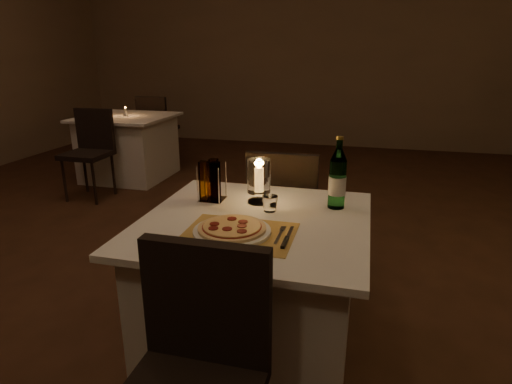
% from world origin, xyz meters
% --- Properties ---
extents(floor, '(8.00, 10.00, 0.02)m').
position_xyz_m(floor, '(0.00, 0.00, -0.01)').
color(floor, '#432515').
rests_on(floor, ground).
extents(wall_back, '(8.00, 0.02, 3.00)m').
position_xyz_m(wall_back, '(0.00, 5.01, 1.50)').
color(wall_back, '#82684B').
rests_on(wall_back, ground).
extents(main_table, '(1.00, 1.00, 0.74)m').
position_xyz_m(main_table, '(0.25, -0.21, 0.37)').
color(main_table, silver).
rests_on(main_table, ground).
extents(chair_near, '(0.42, 0.42, 0.90)m').
position_xyz_m(chair_near, '(0.25, -0.92, 0.55)').
color(chair_near, black).
rests_on(chair_near, ground).
extents(chair_far, '(0.42, 0.42, 0.90)m').
position_xyz_m(chair_far, '(0.25, 0.50, 0.55)').
color(chair_far, black).
rests_on(chair_far, ground).
extents(placemat, '(0.45, 0.34, 0.00)m').
position_xyz_m(placemat, '(0.23, -0.39, 0.74)').
color(placemat, '#B0863D').
rests_on(placemat, main_table).
extents(plate, '(0.32, 0.32, 0.01)m').
position_xyz_m(plate, '(0.20, -0.39, 0.75)').
color(plate, white).
rests_on(plate, placemat).
extents(pizza, '(0.28, 0.28, 0.02)m').
position_xyz_m(pizza, '(0.20, -0.39, 0.77)').
color(pizza, '#D8B77F').
rests_on(pizza, plate).
extents(fork, '(0.02, 0.18, 0.00)m').
position_xyz_m(fork, '(0.40, -0.36, 0.75)').
color(fork, silver).
rests_on(fork, placemat).
extents(knife, '(0.02, 0.22, 0.01)m').
position_xyz_m(knife, '(0.43, -0.42, 0.75)').
color(knife, black).
rests_on(knife, placemat).
extents(tumbler, '(0.07, 0.07, 0.07)m').
position_xyz_m(tumbler, '(0.29, -0.10, 0.78)').
color(tumbler, white).
rests_on(tumbler, main_table).
extents(water_bottle, '(0.08, 0.08, 0.34)m').
position_xyz_m(water_bottle, '(0.59, 0.03, 0.88)').
color(water_bottle, '#59A564').
rests_on(water_bottle, main_table).
extents(hurricane_candle, '(0.11, 0.11, 0.22)m').
position_xyz_m(hurricane_candle, '(0.22, 0.01, 0.87)').
color(hurricane_candle, white).
rests_on(hurricane_candle, main_table).
extents(cruet_caddy, '(0.12, 0.12, 0.21)m').
position_xyz_m(cruet_caddy, '(-0.02, -0.03, 0.84)').
color(cruet_caddy, white).
rests_on(cruet_caddy, main_table).
extents(neighbor_table_left, '(1.00, 1.00, 0.74)m').
position_xyz_m(neighbor_table_left, '(-2.01, 2.53, 0.37)').
color(neighbor_table_left, silver).
rests_on(neighbor_table_left, ground).
extents(neighbor_chair_la, '(0.42, 0.42, 0.90)m').
position_xyz_m(neighbor_chair_la, '(-2.01, 1.81, 0.55)').
color(neighbor_chair_la, black).
rests_on(neighbor_chair_la, ground).
extents(neighbor_chair_lb, '(0.42, 0.42, 0.90)m').
position_xyz_m(neighbor_chair_lb, '(-2.01, 3.24, 0.55)').
color(neighbor_chair_lb, black).
rests_on(neighbor_chair_lb, ground).
extents(neighbor_candle_left, '(0.03, 0.03, 0.11)m').
position_xyz_m(neighbor_candle_left, '(-2.01, 2.53, 0.79)').
color(neighbor_candle_left, white).
rests_on(neighbor_candle_left, neighbor_table_left).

